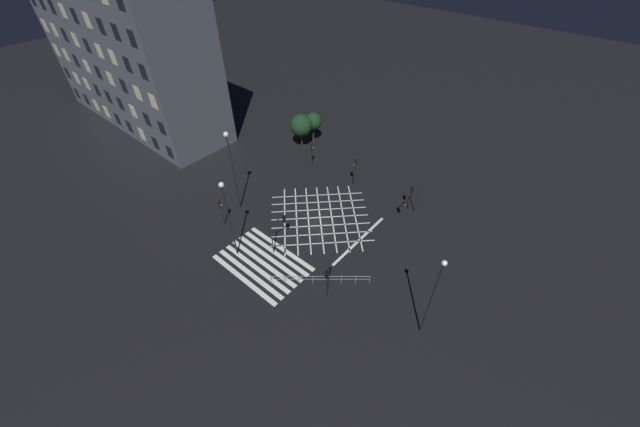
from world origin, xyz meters
The scene contains 17 objects.
ground_plane centered at (0.00, 0.00, 0.00)m, with size 200.00×200.00×0.00m, color black.
road_markings centered at (0.28, -5.17, 0.00)m, with size 14.13×19.16×0.01m.
office_building centered at (-37.67, -0.01, 12.48)m, with size 33.15×10.06×24.97m.
traffic_light_se_main centered at (7.86, -8.21, 3.17)m, with size 0.39×0.36×4.45m.
traffic_light_se_cross centered at (7.33, -7.24, 2.52)m, with size 0.36×0.39×3.52m.
traffic_light_nw_main centered at (-7.60, 7.31, 2.61)m, with size 0.39×0.36×3.65m.
traffic_light_sw_main centered at (-7.64, -8.01, 2.52)m, with size 0.39×0.36×3.52m.
traffic_light_ne_main centered at (7.16, 8.03, 2.57)m, with size 0.39×0.36×3.58m.
traffic_light_ne_cross centered at (7.93, 6.56, 2.91)m, with size 0.36×3.13×3.91m.
traffic_light_median_north centered at (-0.59, 7.39, 3.04)m, with size 0.36×0.39×4.26m.
traffic_light_median_south centered at (-0.21, -6.31, 3.06)m, with size 0.36×2.18×4.19m.
street_lamp_east centered at (16.20, -5.44, 6.06)m, with size 0.44×0.44×9.45m.
street_lamp_west centered at (-8.60, -4.93, 7.42)m, with size 0.57×0.57×10.32m.
street_lamp_far centered at (-3.06, -10.02, 6.64)m, with size 0.52×0.52×9.50m.
street_tree_near centered at (-12.21, 10.16, 3.59)m, with size 3.17×3.17×5.18m.
street_tree_far centered at (-12.00, 12.51, 3.34)m, with size 2.55×2.55×4.64m.
pedestrian_railing centered at (6.16, -7.23, 0.67)m, with size 7.45×6.36×1.05m.
Camera 1 is at (20.04, -23.51, 28.76)m, focal length 20.00 mm.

